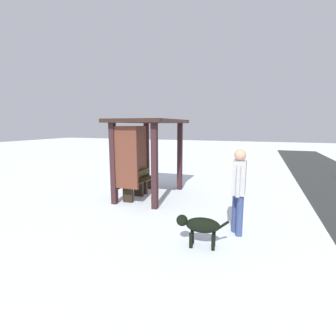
{
  "coord_description": "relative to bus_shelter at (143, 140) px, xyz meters",
  "views": [
    {
      "loc": [
        -7.29,
        -3.31,
        2.3
      ],
      "look_at": [
        0.13,
        -0.57,
        0.94
      ],
      "focal_mm": 26.8,
      "sensor_mm": 36.0,
      "label": 1
    }
  ],
  "objects": [
    {
      "name": "dog",
      "position": [
        -2.78,
        -2.5,
        -1.4
      ],
      "size": [
        0.34,
        0.99,
        0.61
      ],
      "color": "black",
      "rests_on": "ground"
    },
    {
      "name": "bench_center_inside",
      "position": [
        0.6,
        0.18,
        -1.48
      ],
      "size": [
        0.91,
        0.34,
        0.75
      ],
      "color": "#423A17",
      "rests_on": "ground"
    },
    {
      "name": "bus_shelter",
      "position": [
        0.0,
        0.0,
        0.0
      ],
      "size": [
        2.77,
        1.79,
        2.48
      ],
      "color": "#341D20",
      "rests_on": "ground"
    },
    {
      "name": "person_walking",
      "position": [
        -1.94,
        -3.12,
        -0.75
      ],
      "size": [
        0.59,
        0.26,
        1.82
      ],
      "color": "#B5B4B3",
      "rests_on": "ground"
    },
    {
      "name": "bench_left_inside",
      "position": [
        -0.41,
        0.18,
        -1.47
      ],
      "size": [
        0.91,
        0.35,
        0.78
      ],
      "color": "#482A1F",
      "rests_on": "ground"
    },
    {
      "name": "ground_plane",
      "position": [
        0.1,
        -0.19,
        -1.82
      ],
      "size": [
        60.0,
        60.0,
        0.0
      ],
      "primitive_type": "plane",
      "color": "white"
    }
  ]
}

